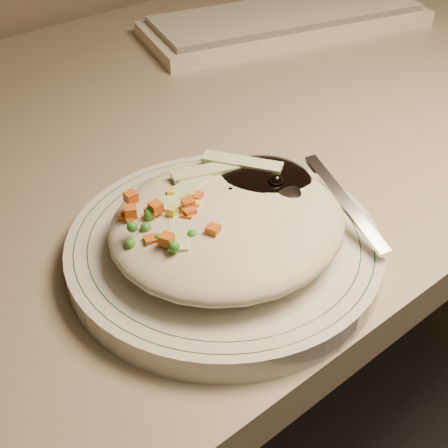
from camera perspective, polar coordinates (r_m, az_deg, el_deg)
desk at (r=0.81m, az=-6.36°, el=-3.91°), size 1.40×0.70×0.74m
plate at (r=0.51m, az=0.00°, el=-2.29°), size 0.26×0.26×0.02m
plate_rim at (r=0.51m, az=-0.00°, el=-1.43°), size 0.24×0.24×0.00m
meal at (r=0.49m, az=0.44°, el=0.67°), size 0.21×0.19×0.05m
keyboard at (r=0.96m, az=5.73°, el=17.99°), size 0.44×0.25×0.03m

